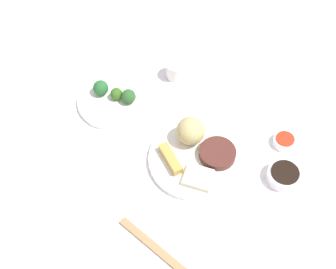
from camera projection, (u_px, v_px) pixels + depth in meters
tabletop at (192, 164)px, 1.25m from camera, size 2.20×2.20×0.02m
main_plate at (194, 160)px, 1.23m from camera, size 0.25×0.25×0.02m
rice_scoop at (191, 131)px, 1.23m from camera, size 0.08×0.08×0.08m
spring_roll at (171, 159)px, 1.21m from camera, size 0.10×0.06×0.02m
crab_rangoon_wonton at (198, 177)px, 1.18m from camera, size 0.10×0.09×0.02m
stir_fry_heap at (217, 153)px, 1.22m from camera, size 0.10×0.10×0.02m
broccoli_plate at (114, 100)px, 1.36m from camera, size 0.22×0.22×0.01m
broccoli_floret_0 at (128, 96)px, 1.33m from camera, size 0.04×0.04×0.04m
broccoli_floret_1 at (116, 94)px, 1.34m from camera, size 0.04×0.04×0.04m
broccoli_floret_2 at (101, 88)px, 1.34m from camera, size 0.05×0.05×0.05m
soy_sauce_bowl at (284, 175)px, 1.20m from camera, size 0.09×0.09×0.03m
soy_sauce_bowl_liquid at (285, 172)px, 1.18m from camera, size 0.08×0.08×0.00m
sauce_ramekin_sweet_and_sour at (284, 141)px, 1.26m from camera, size 0.06×0.06×0.02m
sauce_ramekin_sweet_and_sour_liquid at (285, 139)px, 1.25m from camera, size 0.05×0.05×0.00m
teacup at (176, 70)px, 1.40m from camera, size 0.06×0.06×0.06m
chopsticks_pair at (154, 247)px, 1.10m from camera, size 0.22×0.04×0.01m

